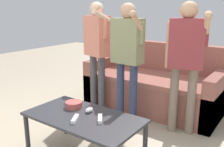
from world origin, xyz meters
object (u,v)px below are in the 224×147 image
at_px(player_left, 97,44).
at_px(game_remote_wand_near, 75,119).
at_px(game_remote_nunchuk, 89,110).
at_px(game_remote_wand_far, 100,119).
at_px(couch, 155,86).
at_px(coffee_table, 83,121).
at_px(player_center, 127,50).
at_px(player_right, 186,54).
at_px(snack_bowl, 74,104).

distance_m(player_left, game_remote_wand_near, 1.44).
bearing_deg(player_left, game_remote_nunchuk, -55.14).
bearing_deg(game_remote_wand_near, player_left, 120.26).
bearing_deg(player_left, game_remote_wand_far, -50.36).
bearing_deg(couch, coffee_table, -87.61).
relative_size(couch, player_left, 1.27).
bearing_deg(coffee_table, player_center, 96.78).
bearing_deg(game_remote_wand_near, game_remote_nunchuk, 94.11).
bearing_deg(player_center, game_remote_nunchuk, -83.16).
bearing_deg(player_left, player_center, -13.02).
bearing_deg(game_remote_wand_far, player_center, 107.88).
relative_size(coffee_table, game_remote_wand_near, 7.17).
height_order(player_right, game_remote_wand_far, player_right).
height_order(coffee_table, player_center, player_center).
xyz_separation_m(snack_bowl, player_left, (-0.46, 0.95, 0.46)).
distance_m(game_remote_nunchuk, player_center, 0.95).
distance_m(coffee_table, game_remote_wand_near, 0.13).
relative_size(coffee_table, snack_bowl, 6.56).
distance_m(snack_bowl, game_remote_nunchuk, 0.21).
xyz_separation_m(coffee_table, player_center, (-0.11, 0.93, 0.53)).
bearing_deg(coffee_table, couch, 92.39).
relative_size(player_center, game_remote_wand_near, 9.63).
distance_m(couch, player_center, 0.93).
bearing_deg(game_remote_wand_near, couch, 92.38).
height_order(coffee_table, player_right, player_right).
xyz_separation_m(snack_bowl, player_right, (0.77, 0.96, 0.46)).
height_order(game_remote_nunchuk, game_remote_wand_far, game_remote_nunchuk).
relative_size(player_left, game_remote_wand_far, 10.26).
bearing_deg(snack_bowl, player_left, 115.76).
distance_m(game_remote_nunchuk, player_left, 1.26).
distance_m(player_left, player_right, 1.23).
height_order(player_right, game_remote_wand_near, player_right).
height_order(player_left, game_remote_wand_near, player_left).
xyz_separation_m(coffee_table, player_right, (0.55, 1.06, 0.54)).
distance_m(coffee_table, player_center, 1.07).
bearing_deg(player_left, coffee_table, -57.29).
height_order(snack_bowl, player_center, player_center).
relative_size(snack_bowl, player_right, 0.11).
xyz_separation_m(couch, player_center, (-0.04, -0.70, 0.62)).
height_order(couch, player_left, player_left).
bearing_deg(game_remote_wand_far, coffee_table, -174.90).
bearing_deg(snack_bowl, game_remote_nunchuk, -1.09).
bearing_deg(player_right, game_remote_nunchuk, -120.41).
distance_m(player_right, game_remote_wand_near, 1.38).
relative_size(game_remote_nunchuk, game_remote_wand_far, 0.60).
bearing_deg(player_left, player_right, 0.22).
bearing_deg(game_remote_wand_near, game_remote_wand_far, 36.14).
xyz_separation_m(couch, game_remote_wand_far, (0.25, -1.61, 0.15)).
bearing_deg(player_left, snack_bowl, -64.24).
bearing_deg(player_left, couch, 43.08).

